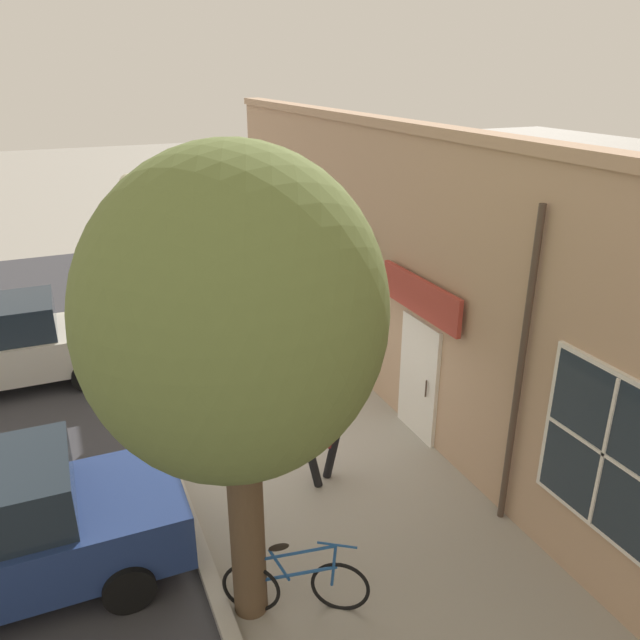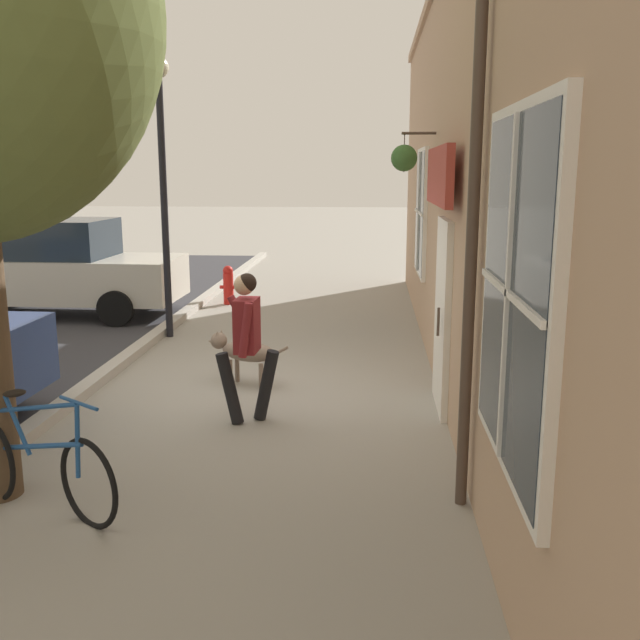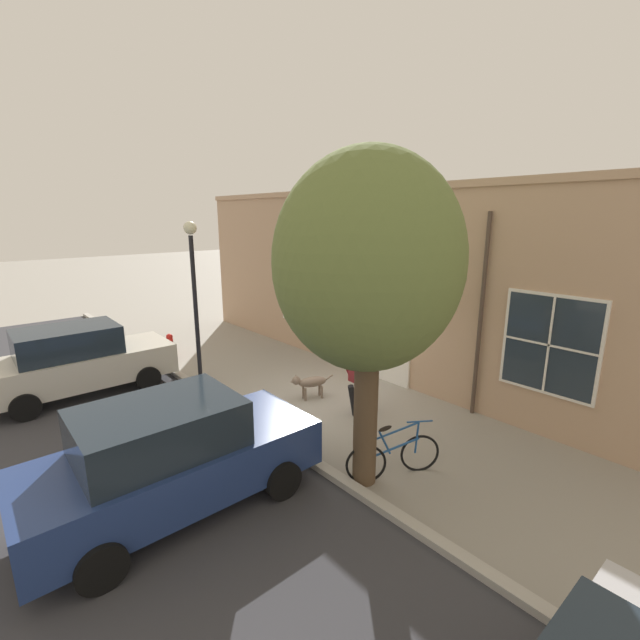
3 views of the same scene
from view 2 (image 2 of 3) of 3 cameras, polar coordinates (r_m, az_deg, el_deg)
ground_plane at (r=8.53m, az=-5.38°, el=-5.96°), size 90.00×90.00×0.00m
storefront_facade at (r=8.06m, az=11.23°, el=11.41°), size 0.95×18.00×5.15m
pedestrian_walking at (r=7.40m, az=-5.88°, el=-1.21°), size 0.66×0.57×1.59m
dog_on_leash at (r=8.81m, az=-6.12°, el=-2.49°), size 1.08×0.50×0.66m
leaning_bicycle at (r=6.01m, az=-21.65°, el=-10.72°), size 1.57×0.83×1.01m
parked_car_nearest_curb at (r=13.85m, az=-20.27°, el=3.96°), size 4.32×1.99×1.75m
street_lamp at (r=11.39m, az=-12.53°, el=12.77°), size 0.32×0.32×4.27m
fire_hydrant at (r=14.26m, az=-7.35°, el=2.84°), size 0.34×0.20×0.77m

